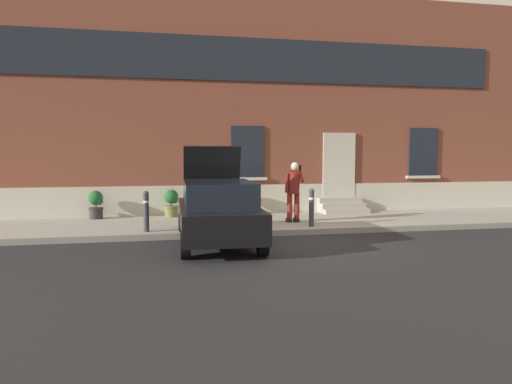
# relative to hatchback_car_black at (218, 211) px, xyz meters

# --- Properties ---
(ground_plane) EXTENTS (80.00, 80.00, 0.00)m
(ground_plane) POSITION_rel_hatchback_car_black_xyz_m (1.91, -0.01, -0.80)
(ground_plane) COLOR #232326
(sidewalk) EXTENTS (24.00, 3.60, 0.15)m
(sidewalk) POSITION_rel_hatchback_car_black_xyz_m (1.91, 2.79, -0.72)
(sidewalk) COLOR #99968E
(sidewalk) RESTS_ON ground
(curb_edge) EXTENTS (24.00, 0.12, 0.15)m
(curb_edge) POSITION_rel_hatchback_car_black_xyz_m (1.91, 0.93, -0.72)
(curb_edge) COLOR gray
(curb_edge) RESTS_ON ground
(building_facade) EXTENTS (24.00, 1.52, 7.50)m
(building_facade) POSITION_rel_hatchback_car_black_xyz_m (1.91, 5.28, 2.93)
(building_facade) COLOR brown
(building_facade) RESTS_ON ground
(entrance_stoop) EXTENTS (1.56, 0.96, 0.48)m
(entrance_stoop) POSITION_rel_hatchback_car_black_xyz_m (4.75, 4.22, -0.46)
(entrance_stoop) COLOR #9E998E
(entrance_stoop) RESTS_ON sidewalk
(hatchback_car_black) EXTENTS (1.88, 4.11, 2.34)m
(hatchback_car_black) POSITION_rel_hatchback_car_black_xyz_m (0.00, 0.00, 0.00)
(hatchback_car_black) COLOR black
(hatchback_car_black) RESTS_ON ground
(bollard_near_person) EXTENTS (0.15, 0.15, 1.04)m
(bollard_near_person) POSITION_rel_hatchback_car_black_xyz_m (2.72, 1.34, -0.09)
(bollard_near_person) COLOR #333338
(bollard_near_person) RESTS_ON sidewalk
(bollard_far_left) EXTENTS (0.15, 0.15, 1.04)m
(bollard_far_left) POSITION_rel_hatchback_car_black_xyz_m (-1.67, 1.34, -0.09)
(bollard_far_left) COLOR #333338
(bollard_far_left) RESTS_ON sidewalk
(person_on_phone) EXTENTS (0.51, 0.51, 1.74)m
(person_on_phone) POSITION_rel_hatchback_car_black_xyz_m (2.46, 2.18, 0.35)
(person_on_phone) COLOR maroon
(person_on_phone) RESTS_ON sidewalk
(planter_charcoal) EXTENTS (0.44, 0.44, 0.86)m
(planter_charcoal) POSITION_rel_hatchback_car_black_xyz_m (-3.24, 4.14, -0.19)
(planter_charcoal) COLOR #2D2D30
(planter_charcoal) RESTS_ON sidewalk
(planter_olive) EXTENTS (0.44, 0.44, 0.86)m
(planter_olive) POSITION_rel_hatchback_car_black_xyz_m (-0.96, 4.16, -0.19)
(planter_olive) COLOR #606B38
(planter_olive) RESTS_ON sidewalk
(planter_terracotta) EXTENTS (0.44, 0.44, 0.86)m
(planter_terracotta) POSITION_rel_hatchback_car_black_xyz_m (1.31, 4.16, -0.19)
(planter_terracotta) COLOR #B25B38
(planter_terracotta) RESTS_ON sidewalk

